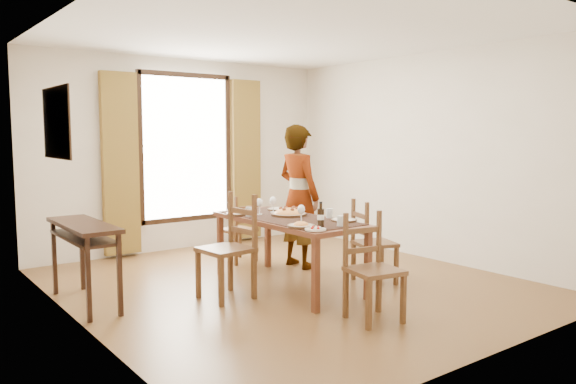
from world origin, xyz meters
TOP-DOWN VIEW (x-y plane):
  - ground at (0.00, 0.00)m, footprint 5.00×5.00m
  - room_shell at (-0.00, 0.13)m, footprint 4.60×5.10m
  - console_table at (-2.03, 0.60)m, footprint 0.38×1.20m
  - dining_table at (-0.07, -0.07)m, footprint 0.79×1.86m
  - chair_west at (-0.80, -0.04)m, footprint 0.50×0.50m
  - chair_north at (0.13, 1.24)m, footprint 0.43×0.43m
  - chair_south at (-0.13, -1.38)m, footprint 0.49×0.49m
  - chair_east at (0.76, -0.50)m, footprint 0.52×0.52m
  - man at (0.59, 0.59)m, footprint 0.69×0.50m
  - plate_sw at (-0.34, -0.63)m, footprint 0.27×0.27m
  - plate_se at (0.23, -0.61)m, footprint 0.27×0.27m
  - plate_nw at (-0.38, 0.44)m, footprint 0.27×0.27m
  - plate_ne at (0.19, 0.47)m, footprint 0.27×0.27m
  - pasta_platter at (0.02, 0.05)m, footprint 0.40×0.40m
  - caprese_plate at (-0.35, -0.86)m, footprint 0.20×0.20m
  - wine_glass_a at (-0.18, -0.42)m, footprint 0.08×0.08m
  - wine_glass_b at (0.02, 0.34)m, footprint 0.08×0.08m
  - wine_glass_c at (-0.20, 0.29)m, footprint 0.08×0.08m
  - tumbler_a at (0.26, -0.35)m, footprint 0.07×0.07m
  - tumbler_b at (-0.36, 0.27)m, footprint 0.07×0.07m
  - tumbler_c at (-0.00, -0.82)m, footprint 0.07×0.07m
  - wine_bottle at (-0.21, -0.76)m, footprint 0.07×0.07m

SIDE VIEW (x-z plane):
  - ground at x=0.00m, z-range 0.00..0.00m
  - chair_north at x=0.13m, z-range -0.03..0.84m
  - chair_east at x=0.76m, z-range -0.03..0.89m
  - chair_south at x=-0.13m, z-range -0.03..0.92m
  - chair_west at x=-0.80m, z-range -0.04..1.01m
  - console_table at x=-2.03m, z-range 0.28..1.08m
  - dining_table at x=-0.07m, z-range 0.31..1.06m
  - caprese_plate at x=-0.35m, z-range 0.76..0.80m
  - plate_sw at x=-0.34m, z-range 0.76..0.81m
  - plate_se at x=0.23m, z-range 0.76..0.81m
  - plate_nw at x=-0.38m, z-range 0.76..0.81m
  - plate_ne at x=0.19m, z-range 0.76..0.81m
  - pasta_platter at x=0.02m, z-range 0.76..0.86m
  - tumbler_a at x=0.26m, z-range 0.76..0.86m
  - tumbler_b at x=-0.36m, z-range 0.76..0.86m
  - tumbler_c at x=0.00m, z-range 0.76..0.86m
  - wine_glass_a at x=-0.18m, z-range 0.76..0.94m
  - wine_glass_b at x=0.02m, z-range 0.76..0.94m
  - wine_glass_c at x=-0.20m, z-range 0.76..0.94m
  - man at x=0.59m, z-range 0.00..1.76m
  - wine_bottle at x=-0.21m, z-range 0.76..1.00m
  - room_shell at x=0.00m, z-range 0.17..2.91m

